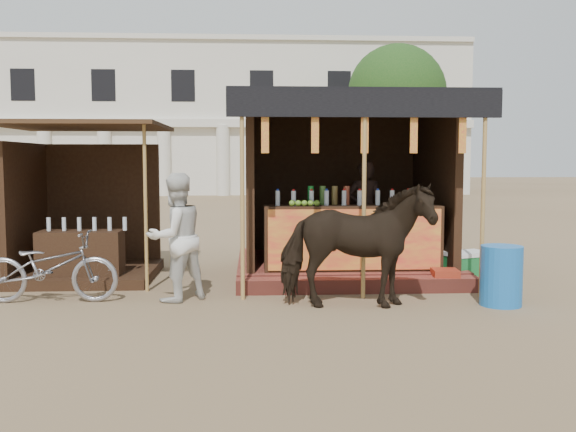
{
  "coord_description": "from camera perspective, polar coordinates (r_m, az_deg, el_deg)",
  "views": [
    {
      "loc": [
        -0.46,
        -6.81,
        1.84
      ],
      "look_at": [
        0.0,
        1.6,
        1.1
      ],
      "focal_mm": 40.0,
      "sensor_mm": 36.0,
      "label": 1
    }
  ],
  "objects": [
    {
      "name": "ground",
      "position": [
        7.06,
        0.72,
        -10.07
      ],
      "size": [
        120.0,
        120.0,
        0.0
      ],
      "primitive_type": "plane",
      "color": "#846B4C",
      "rests_on": "ground"
    },
    {
      "name": "main_stall",
      "position": [
        10.3,
        5.13,
        0.46
      ],
      "size": [
        3.6,
        3.61,
        2.78
      ],
      "color": "#993F32",
      "rests_on": "ground"
    },
    {
      "name": "secondary_stall",
      "position": [
        10.45,
        -18.14,
        -0.66
      ],
      "size": [
        2.4,
        2.4,
        2.38
      ],
      "color": "#332012",
      "rests_on": "ground"
    },
    {
      "name": "cow",
      "position": [
        7.94,
        6.03,
        -2.66
      ],
      "size": [
        1.89,
        0.93,
        1.56
      ],
      "primitive_type": "imported",
      "rotation": [
        0.0,
        0.0,
        1.52
      ],
      "color": "black",
      "rests_on": "ground"
    },
    {
      "name": "motorbike",
      "position": [
        8.84,
        -20.45,
        -4.28
      ],
      "size": [
        1.75,
        0.62,
        0.92
      ],
      "primitive_type": "imported",
      "rotation": [
        0.0,
        0.0,
        1.58
      ],
      "color": "#93939B",
      "rests_on": "ground"
    },
    {
      "name": "bystander",
      "position": [
        8.46,
        -9.95,
        -1.88
      ],
      "size": [
        1.03,
        1.0,
        1.67
      ],
      "primitive_type": "imported",
      "rotation": [
        0.0,
        0.0,
        3.81
      ],
      "color": "silver",
      "rests_on": "ground"
    },
    {
      "name": "blue_barrel",
      "position": [
        8.56,
        18.42,
        -5.05
      ],
      "size": [
        0.66,
        0.66,
        0.76
      ],
      "primitive_type": "cylinder",
      "rotation": [
        0.0,
        0.0,
        0.33
      ],
      "color": "blue",
      "rests_on": "ground"
    },
    {
      "name": "red_crate",
      "position": [
        9.37,
        13.79,
        -5.53
      ],
      "size": [
        0.39,
        0.41,
        0.3
      ],
      "primitive_type": "cube",
      "rotation": [
        0.0,
        0.0,
        -0.1
      ],
      "color": "maroon",
      "rests_on": "ground"
    },
    {
      "name": "cooler",
      "position": [
        10.07,
        15.58,
        -4.35
      ],
      "size": [
        0.76,
        0.64,
        0.46
      ],
      "color": "#187031",
      "rests_on": "ground"
    },
    {
      "name": "background_building",
      "position": [
        36.84,
        -5.57,
        8.33
      ],
      "size": [
        26.0,
        7.45,
        8.18
      ],
      "color": "silver",
      "rests_on": "ground"
    },
    {
      "name": "tree",
      "position": [
        29.75,
        9.21,
        10.34
      ],
      "size": [
        4.5,
        4.4,
        7.0
      ],
      "color": "#382314",
      "rests_on": "ground"
    }
  ]
}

